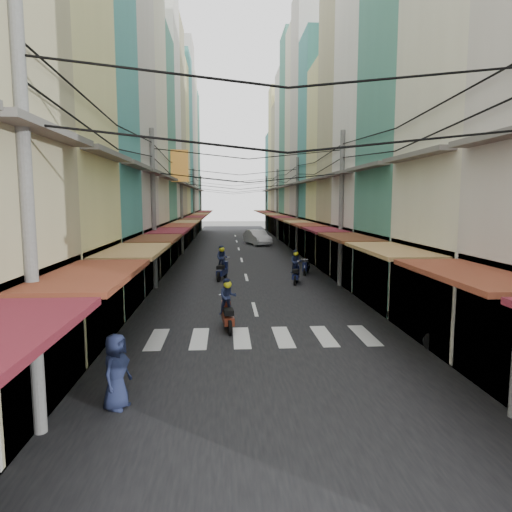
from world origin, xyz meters
name	(u,v)px	position (x,y,z in m)	size (l,w,h in m)	color
ground	(252,299)	(0.00, 0.00, 0.00)	(160.00, 160.00, 0.00)	slate
road	(239,251)	(0.00, 20.00, 0.01)	(10.00, 80.00, 0.02)	black
sidewalk_left	(167,252)	(-6.50, 20.00, 0.03)	(3.00, 80.00, 0.06)	gray
sidewalk_right	(311,251)	(6.50, 20.00, 0.03)	(3.00, 80.00, 0.06)	gray
crosswalk	(262,337)	(0.00, -6.00, 0.03)	(7.55, 2.40, 0.01)	silver
building_row_left	(140,134)	(-7.92, 16.56, 9.78)	(7.80, 67.67, 23.70)	silver
building_row_right	(338,140)	(7.92, 16.45, 9.41)	(7.80, 68.98, 22.59)	teal
utility_poles	(241,174)	(0.00, 15.01, 6.59)	(10.20, 66.13, 8.20)	slate
white_car	(257,245)	(2.05, 25.94, 0.00)	(5.47, 2.15, 1.93)	silver
bicycle	(375,296)	(5.94, 0.27, 0.00)	(0.61, 1.63, 1.12)	black
moving_scooters	(255,279)	(0.26, 2.24, 0.57)	(5.68, 13.81, 1.98)	black
parked_scooters	(370,303)	(4.60, -3.18, 0.46)	(12.64, 14.36, 1.02)	black
pedestrians	(175,268)	(-3.90, 3.18, 1.03)	(12.49, 26.85, 2.20)	#281E28
market_umbrella	(442,273)	(6.36, -5.49, 2.04)	(2.20, 2.20, 2.32)	#B2B2B7
traffic_sign	(371,256)	(5.02, -1.75, 2.23)	(0.10, 0.67, 3.04)	slate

